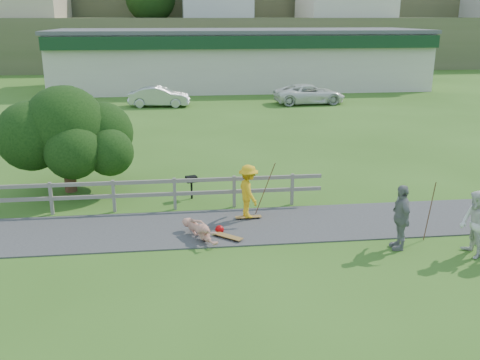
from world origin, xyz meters
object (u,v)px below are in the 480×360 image
at_px(skater_rider, 248,194).
at_px(skater_fallen, 200,230).
at_px(bbq, 192,188).
at_px(spectator_a, 475,224).
at_px(car_white, 309,94).
at_px(car_silver, 159,97).
at_px(spectator_b, 401,217).
at_px(tree, 67,150).

xyz_separation_m(skater_rider, skater_fallen, (-1.61, -1.40, -0.55)).
bearing_deg(bbq, spectator_a, -53.30).
bearing_deg(spectator_a, car_white, 176.05).
distance_m(skater_rider, car_silver, 23.03).
distance_m(spectator_b, car_white, 25.69).
xyz_separation_m(spectator_b, car_white, (3.75, 25.41, -0.21)).
bearing_deg(skater_rider, car_white, -31.13).
bearing_deg(car_silver, tree, 177.79).
bearing_deg(spectator_b, spectator_a, 71.93).
bearing_deg(tree, skater_rider, -30.77).
height_order(car_white, bbq, car_white).
distance_m(spectator_a, car_silver, 27.68).
xyz_separation_m(skater_rider, tree, (-6.15, 3.66, 0.72)).
bearing_deg(car_white, bbq, 152.01).
xyz_separation_m(car_white, bbq, (-9.35, -20.46, -0.31)).
relative_size(tree, bbq, 5.69).
xyz_separation_m(skater_rider, spectator_b, (3.88, -2.68, 0.08)).
bearing_deg(bbq, skater_rider, -68.55).
height_order(tree, bbq, tree).
xyz_separation_m(spectator_b, bbq, (-5.60, 4.95, -0.52)).
xyz_separation_m(spectator_a, bbq, (-7.37, 5.66, -0.50)).
height_order(spectator_a, tree, tree).
height_order(spectator_a, bbq, spectator_a).
relative_size(spectator_b, car_silver, 0.43).
xyz_separation_m(skater_rider, car_silver, (-3.34, 22.79, -0.14)).
height_order(spectator_b, bbq, spectator_b).
relative_size(skater_rider, car_silver, 0.40).
height_order(skater_fallen, car_silver, car_silver).
bearing_deg(spectator_b, car_silver, -160.22).
distance_m(car_silver, tree, 19.35).
height_order(spectator_b, car_white, spectator_b).
bearing_deg(spectator_a, skater_fallen, -104.99).
bearing_deg(skater_rider, skater_fallen, 118.40).
relative_size(skater_rider, bbq, 2.06).
height_order(skater_rider, car_silver, skater_rider).
relative_size(car_silver, tree, 0.91).
distance_m(skater_rider, tree, 7.19).
xyz_separation_m(skater_rider, spectator_a, (5.65, -3.39, 0.06)).
bearing_deg(car_silver, skater_rider, -165.52).
bearing_deg(skater_fallen, spectator_b, -39.76).
xyz_separation_m(skater_fallen, car_white, (9.24, 24.13, 0.42)).
relative_size(car_white, bbq, 6.27).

